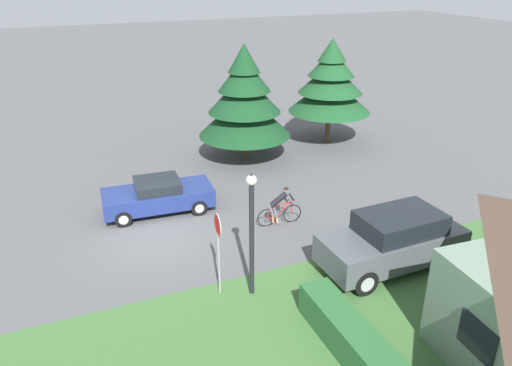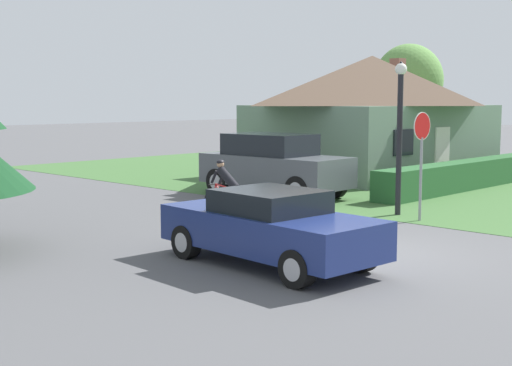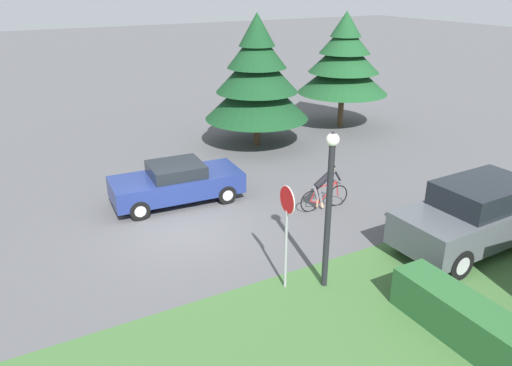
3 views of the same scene
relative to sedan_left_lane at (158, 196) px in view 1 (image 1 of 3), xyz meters
The scene contains 8 objects.
ground_plane 2.12m from the sedan_left_lane, 14.52° to the right, with size 140.00×140.00×0.00m, color #515154.
sedan_left_lane is the anchor object (origin of this frame).
cyclist 4.94m from the sedan_left_lane, 55.06° to the left, with size 0.44×1.82×1.53m.
parked_suv_right 9.32m from the sedan_left_lane, 41.91° to the left, with size 2.15×4.86×1.95m.
stop_sign 6.22m from the sedan_left_lane, ahead, with size 0.69×0.07×2.71m.
street_lamp 6.85m from the sedan_left_lane, 12.32° to the left, with size 0.30×0.30×4.00m.
conifer_tall_near 7.27m from the sedan_left_lane, 128.09° to the left, with size 4.62×4.62×5.78m.
conifer_tall_far 11.95m from the sedan_left_lane, 114.44° to the left, with size 4.45×4.45×5.67m.
Camera 1 is at (16.21, -2.83, 9.33)m, focal length 35.00 mm.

